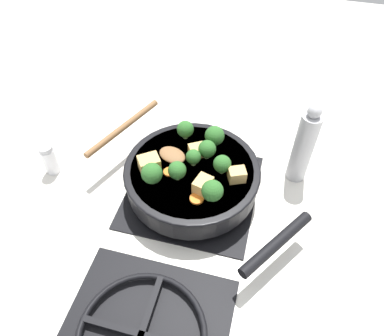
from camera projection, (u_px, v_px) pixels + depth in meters
ground_plane at (192, 191)px, 0.93m from camera, size 2.40×2.40×0.00m
front_burner_grate at (192, 188)px, 0.92m from camera, size 0.31×0.31×0.03m
skillet_pan at (193, 176)px, 0.88m from camera, size 0.44×0.39×0.06m
wooden_spoon at (143, 138)px, 0.92m from camera, size 0.24×0.24×0.02m
tofu_cube_center_large at (203, 185)px, 0.81m from camera, size 0.04×0.05×0.03m
tofu_cube_near_handle at (195, 150)px, 0.88m from camera, size 0.05×0.04×0.03m
tofu_cube_east_chunk at (237, 175)px, 0.83m from camera, size 0.05×0.04×0.03m
tofu_cube_west_chunk at (149, 164)px, 0.84m from camera, size 0.06×0.06×0.04m
broccoli_floret_near_spoon at (212, 191)px, 0.78m from camera, size 0.05×0.05×0.05m
broccoli_floret_center_top at (177, 170)px, 0.82m from camera, size 0.04×0.04×0.05m
broccoli_floret_east_rim at (193, 157)px, 0.85m from camera, size 0.04×0.04×0.04m
broccoli_floret_west_rim at (215, 136)px, 0.89m from camera, size 0.05×0.05×0.05m
broccoli_floret_north_edge at (152, 173)px, 0.81m from camera, size 0.05×0.05×0.05m
broccoli_floret_south_cluster at (185, 129)px, 0.91m from camera, size 0.04×0.04×0.05m
broccoli_floret_mid_floret at (222, 164)px, 0.83m from camera, size 0.04×0.04×0.05m
broccoli_floret_small_inner at (207, 149)px, 0.86m from camera, size 0.04×0.04×0.05m
carrot_slice_orange_thin at (197, 199)px, 0.80m from camera, size 0.03×0.03×0.01m
carrot_slice_near_center at (169, 172)px, 0.85m from camera, size 0.03×0.03×0.01m
pepper_mill at (304, 146)px, 0.88m from camera, size 0.05×0.05×0.23m
salt_shaker at (50, 159)px, 0.94m from camera, size 0.04×0.04×0.09m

